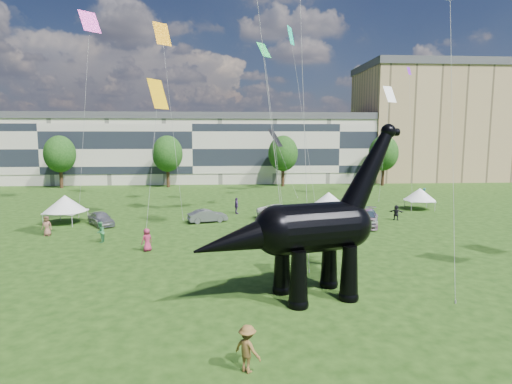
{
  "coord_description": "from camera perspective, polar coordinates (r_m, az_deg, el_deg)",
  "views": [
    {
      "loc": [
        -1.79,
        -21.44,
        8.91
      ],
      "look_at": [
        0.21,
        8.0,
        5.0
      ],
      "focal_mm": 30.0,
      "sensor_mm": 36.0,
      "label": 1
    }
  ],
  "objects": [
    {
      "name": "terrace_row",
      "position": [
        83.72,
        -8.17,
        5.48
      ],
      "size": [
        78.0,
        11.0,
        12.0
      ],
      "primitive_type": "cube",
      "color": "beige",
      "rests_on": "ground"
    },
    {
      "name": "car_silver",
      "position": [
        45.26,
        -19.97,
        -3.35
      ],
      "size": [
        3.7,
        4.36,
        1.41
      ],
      "primitive_type": "imported",
      "rotation": [
        0.0,
        0.0,
        0.6
      ],
      "color": "#AEAEB3",
      "rests_on": "ground"
    },
    {
      "name": "tree_far_left",
      "position": [
        79.65,
        -24.72,
        4.98
      ],
      "size": [
        5.2,
        5.2,
        9.44
      ],
      "color": "#382314",
      "rests_on": "ground"
    },
    {
      "name": "apartment_block",
      "position": [
        96.03,
        22.16,
        8.25
      ],
      "size": [
        28.0,
        18.0,
        22.0
      ],
      "primitive_type": "cube",
      "color": "tan",
      "rests_on": "ground"
    },
    {
      "name": "car_dark",
      "position": [
        43.76,
        14.49,
        -3.37
      ],
      "size": [
        3.93,
        5.96,
        1.6
      ],
      "primitive_type": "imported",
      "rotation": [
        0.0,
        0.0,
        -0.33
      ],
      "color": "#595960",
      "rests_on": "ground"
    },
    {
      "name": "gazebo_far",
      "position": [
        55.36,
        20.99,
        -0.31
      ],
      "size": [
        4.12,
        4.12,
        2.6
      ],
      "rotation": [
        0.0,
        0.0,
        -0.11
      ],
      "color": "white",
      "rests_on": "ground"
    },
    {
      "name": "ground",
      "position": [
        23.28,
        0.84,
        -14.95
      ],
      "size": [
        220.0,
        220.0,
        0.0
      ],
      "primitive_type": "plane",
      "color": "#16330C",
      "rests_on": "ground"
    },
    {
      "name": "tree_far_right",
      "position": [
        79.5,
        16.66,
        5.35
      ],
      "size": [
        5.2,
        5.2,
        9.44
      ],
      "color": "#382314",
      "rests_on": "ground"
    },
    {
      "name": "car_white",
      "position": [
        46.37,
        3.53,
        -2.59
      ],
      "size": [
        5.86,
        3.59,
        1.52
      ],
      "primitive_type": "imported",
      "rotation": [
        0.0,
        0.0,
        1.78
      ],
      "color": "white",
      "rests_on": "ground"
    },
    {
      "name": "tree_mid_right",
      "position": [
        75.12,
        3.63,
        5.54
      ],
      "size": [
        5.2,
        5.2,
        9.44
      ],
      "color": "#382314",
      "rests_on": "ground"
    },
    {
      "name": "visitors",
      "position": [
        37.56,
        -2.93,
        -4.79
      ],
      "size": [
        53.8,
        41.21,
        1.89
      ],
      "color": "gray",
      "rests_on": "ground"
    },
    {
      "name": "tree_mid_left",
      "position": [
        75.18,
        -11.74,
        5.4
      ],
      "size": [
        5.2,
        5.2,
        9.44
      ],
      "color": "#382314",
      "rests_on": "ground"
    },
    {
      "name": "gazebo_left",
      "position": [
        47.51,
        -24.1,
        -1.43
      ],
      "size": [
        4.86,
        4.86,
        2.91
      ],
      "rotation": [
        0.0,
        0.0,
        -0.18
      ],
      "color": "silver",
      "rests_on": "ground"
    },
    {
      "name": "gazebo_near",
      "position": [
        47.64,
        9.65,
        -0.98
      ],
      "size": [
        4.78,
        4.78,
        2.75
      ],
      "rotation": [
        0.0,
        0.0,
        0.25
      ],
      "color": "white",
      "rests_on": "ground"
    },
    {
      "name": "dinosaur_sculpture",
      "position": [
        23.47,
        6.79,
        -5.2
      ],
      "size": [
        12.13,
        4.98,
        9.94
      ],
      "rotation": [
        0.0,
        0.0,
        0.27
      ],
      "color": "black",
      "rests_on": "ground"
    },
    {
      "name": "car_grey",
      "position": [
        44.46,
        -6.5,
        -3.18
      ],
      "size": [
        4.28,
        2.57,
        1.33
      ],
      "primitive_type": "imported",
      "rotation": [
        0.0,
        0.0,
        1.88
      ],
      "color": "slate",
      "rests_on": "ground"
    }
  ]
}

